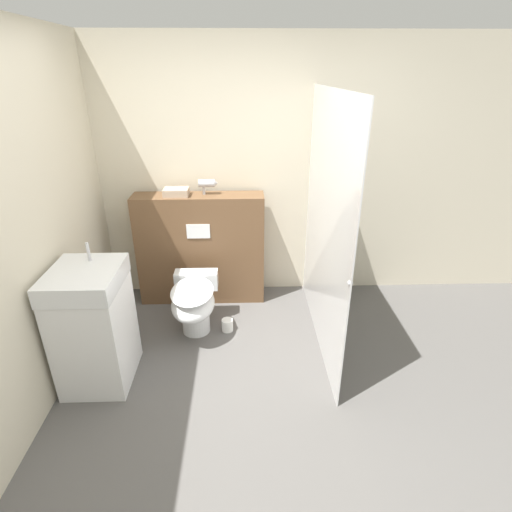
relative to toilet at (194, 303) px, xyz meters
The scene contains 9 objects.
ground_plane 1.16m from the toilet, 63.60° to the right, with size 12.00×12.00×0.00m, color #565451.
wall_back 1.35m from the toilet, 59.78° to the left, with size 8.00×0.06×2.50m.
partition_panel 0.68m from the toilet, 88.42° to the left, with size 1.25×0.29×1.11m.
shower_glass 1.32m from the toilet, ahead, with size 0.04×1.74×2.07m.
toilet is the anchor object (origin of this frame).
sink_vanity 0.88m from the toilet, 140.44° to the right, with size 0.48×0.56×1.08m.
hair_drier 1.12m from the toilet, 80.26° to the left, with size 0.18×0.07×0.14m.
folded_towel 1.05m from the toilet, 106.24° to the left, with size 0.23×0.17×0.07m.
spare_toilet_roll 0.39m from the toilet, ahead, with size 0.10×0.10×0.11m.
Camera 1 is at (-0.04, -2.03, 2.19)m, focal length 28.00 mm.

